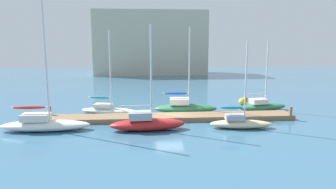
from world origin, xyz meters
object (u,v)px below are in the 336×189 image
Objects in this scene: sailboat_4 at (240,122)px; mooring_buoy_orange at (245,99)px; sailboat_0 at (44,123)px; sailboat_1 at (108,109)px; sailboat_2 at (147,123)px; sailboat_3 at (185,107)px; harbor_building_distant at (151,43)px; sailboat_5 at (262,106)px; mooring_buoy_yellow at (242,101)px.

sailboat_4 reaches higher than mooring_buoy_orange.
sailboat_0 is 22.81m from mooring_buoy_orange.
mooring_buoy_orange is (4.31, 11.32, -0.23)m from sailboat_4.
sailboat_1 is 7.24m from sailboat_2.
sailboat_2 is 0.99× the size of sailboat_3.
sailboat_0 is 0.48× the size of harbor_building_distant.
harbor_building_distant is (-10.42, 39.31, 6.37)m from sailboat_5.
sailboat_4 is at bearing -52.76° from sailboat_3.
sailboat_5 is 41.16m from harbor_building_distant.
sailboat_3 is at bearing 128.45° from sailboat_4.
sailboat_5 is 0.30× the size of harbor_building_distant.
sailboat_1 is 40.12m from harbor_building_distant.
sailboat_4 is (11.41, -6.22, 0.04)m from sailboat_1.
sailboat_5 is at bearing 6.80° from sailboat_3.
sailboat_5 is at bearing 15.90° from sailboat_0.
sailboat_2 is 13.43m from sailboat_5.
sailboat_1 is at bearing 156.93° from sailboat_4.
mooring_buoy_yellow is (-1.06, -1.97, 0.09)m from mooring_buoy_orange.
mooring_buoy_yellow is 0.03× the size of harbor_building_distant.
sailboat_2 is at bearing -174.86° from sailboat_4.
mooring_buoy_yellow is (14.66, 3.13, -0.11)m from sailboat_1.
sailboat_2 is 1.15× the size of sailboat_5.
sailboat_2 is (3.78, -6.17, 0.12)m from sailboat_1.
sailboat_0 is 15.39× the size of mooring_buoy_yellow.
sailboat_3 is at bearing -86.64° from harbor_building_distant.
sailboat_4 is 9.31× the size of mooring_buoy_yellow.
sailboat_2 is (8.15, -0.48, -0.03)m from sailboat_0.
harbor_building_distant reaches higher than mooring_buoy_yellow.
sailboat_3 reaches higher than sailboat_4.
sailboat_4 is (7.63, -0.05, -0.08)m from sailboat_2.
harbor_building_distant is at bearing 103.17° from sailboat_4.
sailboat_2 is 0.34× the size of harbor_building_distant.
harbor_building_distant is at bearing 95.68° from sailboat_1.
sailboat_3 is (12.02, 5.29, -0.02)m from sailboat_0.
sailboat_1 reaches higher than mooring_buoy_orange.
mooring_buoy_yellow is (3.25, 9.35, -0.14)m from sailboat_4.
mooring_buoy_orange is 0.76× the size of mooring_buoy_yellow.
sailboat_5 is at bearing -89.80° from mooring_buoy_orange.
sailboat_3 is 14.52× the size of mooring_buoy_orange.
sailboat_0 is 13.13m from sailboat_3.
sailboat_1 is at bearing -178.70° from sailboat_3.
sailboat_3 reaches higher than sailboat_2.
sailboat_5 reaches higher than sailboat_4.
sailboat_0 is at bearing -114.16° from sailboat_1.
harbor_building_distant is at bearing 97.70° from sailboat_3.
sailboat_3 is at bearing 172.17° from sailboat_5.
mooring_buoy_orange is (11.94, 11.27, -0.31)m from sailboat_2.
sailboat_1 is 15.73m from sailboat_5.
sailboat_1 is at bearing -167.96° from mooring_buoy_yellow.
sailboat_3 is 0.35× the size of harbor_building_distant.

